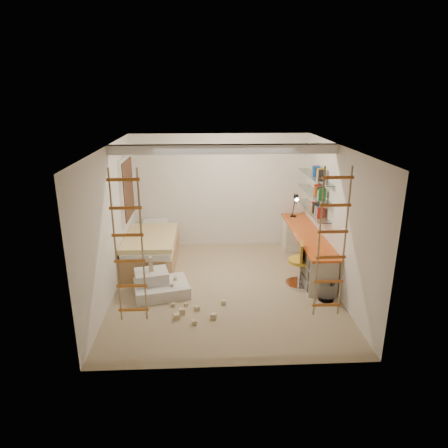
{
  "coord_description": "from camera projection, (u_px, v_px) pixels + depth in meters",
  "views": [
    {
      "loc": [
        -0.34,
        -6.67,
        3.46
      ],
      "look_at": [
        0.0,
        0.3,
        1.15
      ],
      "focal_mm": 32.0,
      "sensor_mm": 36.0,
      "label": 1
    }
  ],
  "objects": [
    {
      "name": "window_blind",
      "position": [
        128.0,
        189.0,
        8.27
      ],
      "size": [
        0.02,
        1.0,
        1.2
      ],
      "primitive_type": "cube",
      "color": "#4C2D1E",
      "rests_on": "window_frame"
    },
    {
      "name": "bed",
      "position": [
        152.0,
        248.0,
        8.42
      ],
      "size": [
        1.02,
        2.0,
        0.69
      ],
      "color": "#AD7F51",
      "rests_on": "floor"
    },
    {
      "name": "task_lamp",
      "position": [
        296.0,
        202.0,
        8.87
      ],
      "size": [
        0.14,
        0.36,
        0.57
      ],
      "color": "black",
      "rests_on": "desk"
    },
    {
      "name": "play_platform",
      "position": [
        159.0,
        285.0,
        7.17
      ],
      "size": [
        1.08,
        0.93,
        0.42
      ],
      "color": "silver",
      "rests_on": "floor"
    },
    {
      "name": "waste_bin",
      "position": [
        327.0,
        291.0,
        6.94
      ],
      "size": [
        0.27,
        0.27,
        0.33
      ],
      "primitive_type": "cylinder",
      "color": "white",
      "rests_on": "floor"
    },
    {
      "name": "ceiling_beam",
      "position": [
        224.0,
        149.0,
        6.92
      ],
      "size": [
        4.0,
        0.18,
        0.16
      ],
      "primitive_type": "cube",
      "color": "white",
      "rests_on": "ceiling"
    },
    {
      "name": "toy_blocks",
      "position": [
        177.0,
        294.0,
        6.79
      ],
      "size": [
        1.4,
        1.22,
        0.69
      ],
      "color": "#CCB284",
      "rests_on": "floor"
    },
    {
      "name": "desk",
      "position": [
        306.0,
        249.0,
        8.19
      ],
      "size": [
        0.56,
        2.8,
        0.75
      ],
      "color": "#E0581A",
      "rests_on": "floor"
    },
    {
      "name": "rope_ladder_left",
      "position": [
        129.0,
        248.0,
        5.23
      ],
      "size": [
        0.41,
        0.04,
        2.13
      ],
      "primitive_type": null,
      "color": "orange",
      "rests_on": "ceiling"
    },
    {
      "name": "window_frame",
      "position": [
        126.0,
        189.0,
        8.27
      ],
      "size": [
        0.06,
        1.15,
        1.35
      ],
      "primitive_type": "cube",
      "color": "white",
      "rests_on": "wall_left"
    },
    {
      "name": "books",
      "position": [
        314.0,
        190.0,
        8.09
      ],
      "size": [
        0.14,
        0.7,
        0.92
      ],
      "color": "red",
      "rests_on": "shelves"
    },
    {
      "name": "swivel_chair",
      "position": [
        300.0,
        270.0,
        7.41
      ],
      "size": [
        0.62,
        0.62,
        0.87
      ],
      "color": "gold",
      "rests_on": "floor"
    },
    {
      "name": "shelves",
      "position": [
        314.0,
        193.0,
        8.11
      ],
      "size": [
        0.25,
        1.8,
        0.71
      ],
      "color": "white",
      "rests_on": "wall_right"
    },
    {
      "name": "floor",
      "position": [
        225.0,
        288.0,
        7.43
      ],
      "size": [
        4.5,
        4.5,
        0.0
      ],
      "primitive_type": "plane",
      "color": "#9C8865",
      "rests_on": "ground"
    },
    {
      "name": "rope_ladder_right",
      "position": [
        332.0,
        245.0,
        5.35
      ],
      "size": [
        0.41,
        0.04,
        2.13
      ],
      "primitive_type": null,
      "color": "#BD6120",
      "rests_on": "ceiling"
    }
  ]
}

